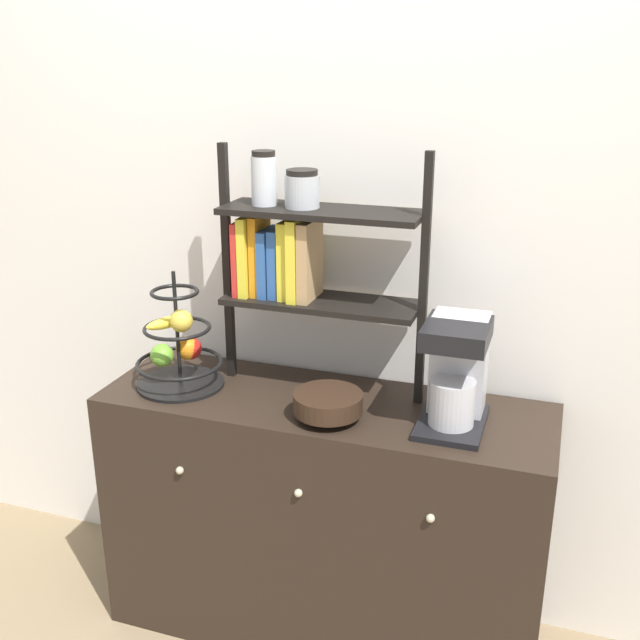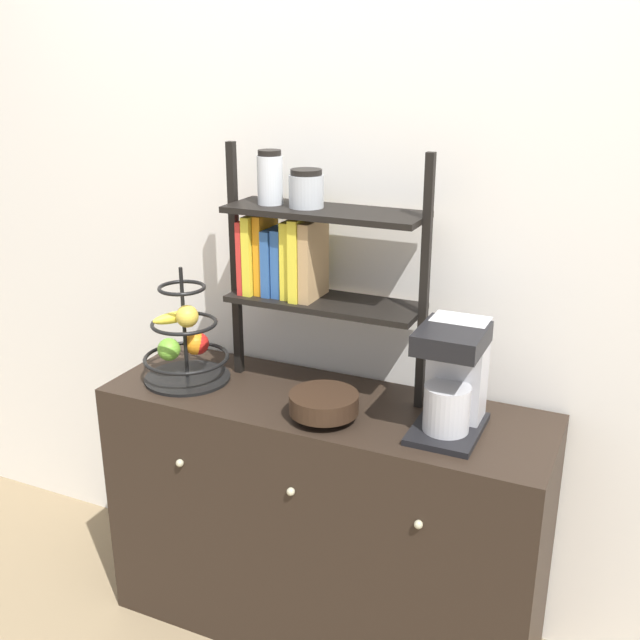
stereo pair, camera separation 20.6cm
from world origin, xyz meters
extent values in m
cube|color=silver|center=(0.00, 0.48, 1.30)|extent=(7.00, 0.05, 2.60)
cube|color=black|center=(0.00, 0.22, 0.41)|extent=(1.37, 0.44, 0.83)
sphere|color=#B2AD8C|center=(-0.38, -0.01, 0.64)|extent=(0.02, 0.02, 0.02)
sphere|color=#B2AD8C|center=(0.00, -0.01, 0.64)|extent=(0.02, 0.02, 0.02)
sphere|color=#B2AD8C|center=(0.38, -0.01, 0.64)|extent=(0.02, 0.02, 0.02)
cube|color=black|center=(0.39, 0.19, 0.84)|extent=(0.18, 0.26, 0.02)
cube|color=#B7B7BC|center=(0.39, 0.26, 0.99)|extent=(0.15, 0.10, 0.29)
cylinder|color=#B7B7BC|center=(0.39, 0.17, 0.91)|extent=(0.13, 0.13, 0.13)
cube|color=black|center=(0.39, 0.18, 1.11)|extent=(0.17, 0.20, 0.06)
cylinder|color=black|center=(-0.47, 0.19, 0.83)|extent=(0.27, 0.27, 0.01)
cylinder|color=black|center=(-0.47, 0.19, 1.02)|extent=(0.01, 0.01, 0.36)
torus|color=black|center=(-0.47, 0.19, 0.90)|extent=(0.27, 0.27, 0.01)
torus|color=black|center=(-0.47, 0.19, 1.02)|extent=(0.21, 0.21, 0.01)
torus|color=black|center=(-0.47, 0.19, 1.13)|extent=(0.15, 0.15, 0.01)
sphere|color=red|center=(-0.45, 0.23, 0.94)|extent=(0.07, 0.07, 0.07)
sphere|color=#6BAD33|center=(-0.50, 0.15, 0.94)|extent=(0.07, 0.07, 0.07)
sphere|color=orange|center=(-0.45, 0.22, 0.94)|extent=(0.08, 0.08, 0.08)
ellipsoid|color=yellow|center=(-0.49, 0.17, 1.04)|extent=(0.11, 0.15, 0.04)
sphere|color=gold|center=(-0.44, 0.16, 1.05)|extent=(0.07, 0.07, 0.07)
cylinder|color=black|center=(0.05, 0.12, 0.84)|extent=(0.11, 0.11, 0.02)
cylinder|color=black|center=(0.05, 0.12, 0.88)|extent=(0.20, 0.20, 0.06)
cube|color=black|center=(-0.35, 0.31, 1.20)|extent=(0.02, 0.02, 0.74)
cube|color=black|center=(0.27, 0.31, 1.20)|extent=(0.02, 0.02, 0.74)
cube|color=black|center=(-0.04, 0.31, 1.11)|extent=(0.59, 0.20, 0.02)
cube|color=black|center=(-0.04, 0.31, 1.38)|extent=(0.59, 0.20, 0.02)
cube|color=red|center=(-0.29, 0.31, 1.23)|extent=(0.02, 0.15, 0.23)
cube|color=yellow|center=(-0.27, 0.31, 1.24)|extent=(0.03, 0.15, 0.24)
cube|color=orange|center=(-0.24, 0.31, 1.24)|extent=(0.02, 0.12, 0.24)
cube|color=#2D599E|center=(-0.21, 0.31, 1.22)|extent=(0.03, 0.13, 0.20)
cube|color=#2D599E|center=(-0.18, 0.31, 1.22)|extent=(0.03, 0.12, 0.21)
cube|color=yellow|center=(-0.14, 0.31, 1.23)|extent=(0.03, 0.13, 0.23)
cube|color=yellow|center=(-0.11, 0.31, 1.24)|extent=(0.03, 0.16, 0.25)
cube|color=tan|center=(-0.08, 0.31, 1.24)|extent=(0.03, 0.15, 0.24)
cylinder|color=silver|center=(-0.22, 0.31, 1.46)|extent=(0.08, 0.08, 0.14)
cylinder|color=black|center=(-0.22, 0.31, 1.54)|extent=(0.07, 0.07, 0.02)
cylinder|color=#ADB2B7|center=(-0.10, 0.31, 1.44)|extent=(0.10, 0.10, 0.09)
cylinder|color=black|center=(-0.10, 0.31, 1.49)|extent=(0.09, 0.09, 0.02)
camera|label=1|loc=(0.65, -1.71, 1.81)|focal=42.00mm
camera|label=2|loc=(0.84, -1.63, 1.81)|focal=42.00mm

